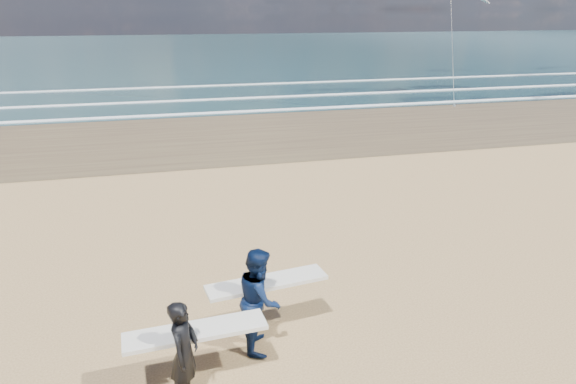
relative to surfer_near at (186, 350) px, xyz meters
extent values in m
cube|color=brown|center=(20.69, 18.05, -0.87)|extent=(220.00, 12.00, 0.01)
cube|color=#1A373A|center=(20.69, 72.05, -0.86)|extent=(220.00, 100.00, 0.02)
cube|color=white|center=(20.69, 22.85, -0.82)|extent=(220.00, 0.50, 0.05)
cube|color=white|center=(20.69, 27.55, -0.82)|extent=(220.00, 0.50, 0.05)
cube|color=white|center=(20.69, 34.05, -0.82)|extent=(220.00, 0.50, 0.05)
imported|color=black|center=(-0.03, -0.05, -0.02)|extent=(0.62, 0.74, 1.71)
cube|color=silver|center=(0.17, 0.30, 0.10)|extent=(2.23, 0.67, 0.07)
imported|color=#0A1A3C|center=(1.32, 1.02, 0.07)|extent=(0.87, 1.03, 1.89)
cube|color=silver|center=(1.52, 1.37, 0.18)|extent=(2.25, 0.81, 0.07)
cube|color=slate|center=(17.61, 21.53, -0.82)|extent=(0.12, 0.12, 0.10)
camera|label=1|loc=(-0.10, -6.60, 4.80)|focal=32.00mm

